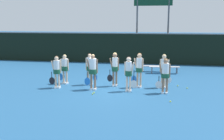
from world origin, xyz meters
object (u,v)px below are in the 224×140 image
(player_0, at_px, (57,69))
(tennis_ball_5, at_px, (178,86))
(bench_courtside, at_px, (164,67))
(tennis_ball_2, at_px, (93,94))
(player_7, at_px, (139,67))
(player_3, at_px, (165,73))
(tennis_ball_1, at_px, (170,101))
(tennis_ball_0, at_px, (94,93))
(tennis_ball_4, at_px, (126,89))
(bench_far, at_px, (152,66))
(scoreboard, at_px, (153,5))
(player_4, at_px, (65,67))
(player_2, at_px, (129,71))
(player_8, at_px, (164,68))
(player_1, at_px, (93,69))
(player_6, at_px, (115,66))
(player_5, at_px, (90,67))
(tennis_ball_3, at_px, (187,88))

(player_0, distance_m, tennis_ball_5, 6.45)
(bench_courtside, relative_size, tennis_ball_2, 30.68)
(player_7, bearing_deg, player_0, -157.52)
(bench_courtside, xyz_separation_m, tennis_ball_5, (0.64, -3.40, -0.38))
(player_3, bearing_deg, tennis_ball_1, -78.15)
(player_3, xyz_separation_m, tennis_ball_2, (-3.36, -0.82, -0.98))
(tennis_ball_0, relative_size, tennis_ball_4, 1.02)
(bench_far, xyz_separation_m, player_0, (-4.78, -5.32, 0.62))
(tennis_ball_5, bearing_deg, player_7, -164.72)
(scoreboard, xyz_separation_m, tennis_ball_2, (-2.48, -11.13, -4.74))
(tennis_ball_0, distance_m, tennis_ball_2, 0.23)
(tennis_ball_0, bearing_deg, tennis_ball_5, 27.24)
(player_4, relative_size, tennis_ball_0, 22.94)
(player_2, bearing_deg, player_7, 69.06)
(tennis_ball_0, bearing_deg, player_0, 162.00)
(tennis_ball_1, height_order, tennis_ball_4, tennis_ball_4)
(bench_far, relative_size, tennis_ball_2, 31.08)
(tennis_ball_1, bearing_deg, player_3, 99.11)
(player_7, height_order, tennis_ball_0, player_7)
(player_0, distance_m, tennis_ball_1, 5.97)
(player_7, height_order, tennis_ball_1, player_7)
(scoreboard, relative_size, player_8, 3.50)
(tennis_ball_5, bearing_deg, scoreboard, 100.38)
(scoreboard, relative_size, player_7, 3.41)
(player_7, distance_m, tennis_ball_4, 1.32)
(player_4, xyz_separation_m, tennis_ball_5, (6.14, 0.43, -0.93))
(player_3, height_order, tennis_ball_0, player_3)
(player_3, relative_size, player_7, 0.94)
(player_2, xyz_separation_m, tennis_ball_4, (-0.14, 0.34, -1.00))
(player_4, bearing_deg, tennis_ball_4, 0.49)
(bench_far, distance_m, tennis_ball_5, 4.17)
(player_1, bearing_deg, tennis_ball_1, -20.93)
(bench_far, bearing_deg, player_1, -121.81)
(bench_courtside, height_order, player_0, player_0)
(player_6, bearing_deg, bench_far, 58.09)
(player_5, distance_m, tennis_ball_5, 4.82)
(tennis_ball_0, height_order, tennis_ball_2, tennis_ball_0)
(scoreboard, xyz_separation_m, player_4, (-4.53, -9.23, -3.80))
(player_6, bearing_deg, player_8, -6.47)
(player_7, xyz_separation_m, player_8, (1.27, 0.14, -0.04))
(player_1, relative_size, player_4, 1.11)
(player_5, distance_m, tennis_ball_2, 2.20)
(player_3, height_order, tennis_ball_5, player_3)
(bench_courtside, bearing_deg, tennis_ball_3, -80.18)
(player_8, bearing_deg, tennis_ball_2, -138.95)
(player_0, bearing_deg, player_3, -5.09)
(tennis_ball_1, bearing_deg, tennis_ball_4, 140.13)
(player_1, relative_size, player_5, 1.05)
(player_0, height_order, tennis_ball_4, player_0)
(player_1, relative_size, tennis_ball_5, 27.16)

